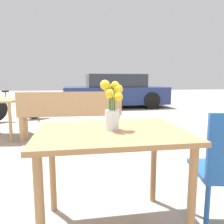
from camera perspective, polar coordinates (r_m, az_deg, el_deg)
name	(u,v)px	position (r m, az deg, el deg)	size (l,w,h in m)	color
table_front	(111,145)	(1.48, -0.26, -8.62)	(0.98, 0.77, 0.73)	#9E7047
flower_vase	(112,107)	(1.43, -0.03, 1.26)	(0.15, 0.14, 0.33)	silver
bench_near	(71,113)	(3.88, -10.69, -0.36)	(1.77, 0.38, 0.85)	tan
table_back	(2,105)	(4.47, -26.90, 1.66)	(0.80, 0.93, 0.70)	tan
bicycle	(14,107)	(6.16, -24.18, 1.20)	(1.53, 0.73, 0.78)	black
parked_car	(115,91)	(8.54, 0.67, 5.42)	(3.93, 2.11, 1.25)	navy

